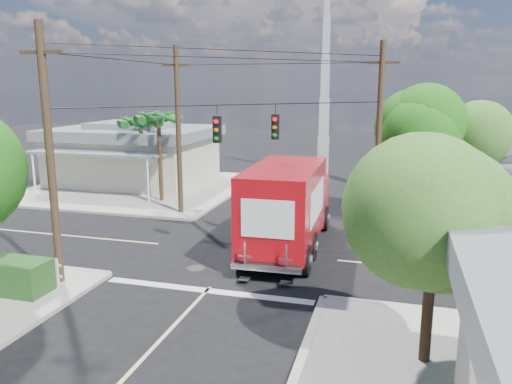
% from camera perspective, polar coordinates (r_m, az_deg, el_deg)
% --- Properties ---
extents(ground, '(120.00, 120.00, 0.00)m').
position_cam_1_polar(ground, '(21.44, -1.45, -6.84)').
color(ground, black).
rests_on(ground, ground).
extents(sidewalk_ne, '(14.12, 14.12, 0.14)m').
position_cam_1_polar(sidewalk_ne, '(31.41, 24.20, -1.67)').
color(sidewalk_ne, gray).
rests_on(sidewalk_ne, ground).
extents(sidewalk_nw, '(14.12, 14.12, 0.14)m').
position_cam_1_polar(sidewalk_nw, '(35.33, -13.22, 0.49)').
color(sidewalk_nw, gray).
rests_on(sidewalk_nw, ground).
extents(road_markings, '(32.00, 32.00, 0.01)m').
position_cam_1_polar(road_markings, '(20.12, -2.70, -8.12)').
color(road_markings, beige).
rests_on(road_markings, ground).
extents(building_ne, '(11.80, 10.20, 4.50)m').
position_cam_1_polar(building_ne, '(32.35, 27.11, 2.50)').
color(building_ne, silver).
rests_on(building_ne, sidewalk_ne).
extents(building_nw, '(10.80, 10.20, 4.30)m').
position_cam_1_polar(building_nw, '(36.89, -13.73, 4.34)').
color(building_nw, beige).
rests_on(building_nw, sidewalk_nw).
extents(radio_tower, '(0.80, 0.80, 17.00)m').
position_cam_1_polar(radio_tower, '(39.79, 7.84, 10.05)').
color(radio_tower, silver).
rests_on(radio_tower, ground).
extents(tree_ne_front, '(4.21, 4.14, 6.66)m').
position_cam_1_polar(tree_ne_front, '(26.26, 18.38, 6.69)').
color(tree_ne_front, '#422D1C').
rests_on(tree_ne_front, sidewalk_ne).
extents(tree_ne_back, '(3.77, 3.66, 5.82)m').
position_cam_1_polar(tree_ne_back, '(28.73, 23.33, 5.56)').
color(tree_ne_back, '#422D1C').
rests_on(tree_ne_back, sidewalk_ne).
extents(tree_se, '(3.67, 3.54, 5.62)m').
position_cam_1_polar(tree_se, '(12.52, 19.87, -2.02)').
color(tree_se, '#422D1C').
rests_on(tree_se, sidewalk_se).
extents(palm_nw_front, '(3.01, 3.08, 5.59)m').
position_cam_1_polar(palm_nw_front, '(30.14, -11.08, 8.21)').
color(palm_nw_front, '#422D1C').
rests_on(palm_nw_front, sidewalk_nw).
extents(palm_nw_back, '(3.01, 3.08, 5.19)m').
position_cam_1_polar(palm_nw_back, '(32.42, -13.05, 7.71)').
color(palm_nw_back, '#422D1C').
rests_on(palm_nw_back, sidewalk_nw).
extents(utility_poles, '(12.00, 10.68, 9.00)m').
position_cam_1_polar(utility_poles, '(22.43, -4.20, 6.22)').
color(utility_poles, '#473321').
rests_on(utility_poles, ground).
extents(vending_boxes, '(1.90, 0.50, 1.10)m').
position_cam_1_polar(vending_boxes, '(26.34, 16.31, -2.18)').
color(vending_boxes, '#AB0E1C').
rests_on(vending_boxes, sidewalk_ne).
extents(delivery_truck, '(2.99, 8.74, 3.74)m').
position_cam_1_polar(delivery_truck, '(21.36, 3.65, -1.62)').
color(delivery_truck, black).
rests_on(delivery_truck, ground).
extents(parked_car, '(5.54, 2.76, 1.51)m').
position_cam_1_polar(parked_car, '(23.61, 24.85, -4.29)').
color(parked_car, silver).
rests_on(parked_car, ground).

